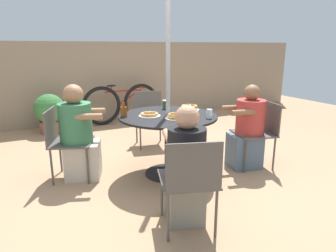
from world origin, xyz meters
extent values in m
plane|color=tan|center=(0.00, 0.00, 0.00)|extent=(12.00, 12.00, 0.00)
cube|color=gray|center=(0.00, 3.06, 0.81)|extent=(10.00, 0.06, 1.62)
cylinder|color=black|center=(0.00, 0.00, 0.01)|extent=(0.57, 0.57, 0.01)
cylinder|color=black|center=(0.00, 0.00, 0.36)|extent=(0.08, 0.08, 0.72)
cylinder|color=black|center=(0.00, 0.00, 0.73)|extent=(1.16, 1.16, 0.02)
cylinder|color=#ADADB2|center=(0.00, 0.00, 1.09)|extent=(0.05, 0.05, 2.18)
cylinder|color=#514C47|center=(0.87, -0.40, 0.22)|extent=(0.02, 0.02, 0.43)
cylinder|color=#514C47|center=(0.95, -0.01, 0.22)|extent=(0.02, 0.02, 0.43)
cylinder|color=#514C47|center=(1.25, -0.48, 0.22)|extent=(0.02, 0.02, 0.43)
cylinder|color=#514C47|center=(1.34, -0.10, 0.22)|extent=(0.02, 0.02, 0.43)
cube|color=#514C47|center=(1.10, -0.25, 0.44)|extent=(0.55, 0.55, 0.02)
cube|color=#514C47|center=(1.32, -0.30, 0.64)|extent=(0.11, 0.43, 0.39)
cube|color=slate|center=(0.99, -0.22, 0.22)|extent=(0.45, 0.42, 0.43)
cylinder|color=#B73833|center=(1.05, -0.23, 0.66)|extent=(0.36, 0.36, 0.45)
sphere|color=brown|center=(1.05, -0.23, 0.97)|extent=(0.20, 0.20, 0.20)
cylinder|color=brown|center=(0.84, -0.34, 0.76)|extent=(0.30, 0.13, 0.07)
cylinder|color=brown|center=(0.90, -0.05, 0.76)|extent=(0.30, 0.13, 0.07)
cylinder|color=#514C47|center=(0.38, 0.87, 0.22)|extent=(0.02, 0.02, 0.43)
cylinder|color=#514C47|center=(0.00, 0.95, 0.22)|extent=(0.02, 0.02, 0.43)
cylinder|color=#514C47|center=(0.47, 1.26, 0.22)|extent=(0.02, 0.02, 0.43)
cylinder|color=#514C47|center=(0.08, 1.34, 0.22)|extent=(0.02, 0.02, 0.43)
cube|color=#514C47|center=(0.23, 1.11, 0.44)|extent=(0.55, 0.55, 0.02)
cube|color=#514C47|center=(0.28, 1.33, 0.64)|extent=(0.43, 0.11, 0.39)
cylinder|color=#514C47|center=(-0.81, 0.51, 0.22)|extent=(0.02, 0.02, 0.43)
cylinder|color=#514C47|center=(-0.95, 0.14, 0.22)|extent=(0.02, 0.02, 0.43)
cylinder|color=#514C47|center=(-1.18, 0.64, 0.22)|extent=(0.02, 0.02, 0.43)
cylinder|color=#514C47|center=(-1.32, 0.27, 0.22)|extent=(0.02, 0.02, 0.43)
cube|color=#514C47|center=(-1.06, 0.39, 0.44)|extent=(0.59, 0.59, 0.02)
cube|color=#514C47|center=(-1.27, 0.46, 0.64)|extent=(0.17, 0.42, 0.39)
cube|color=beige|center=(-0.95, 0.35, 0.22)|extent=(0.49, 0.47, 0.43)
cylinder|color=#38754C|center=(-1.01, 0.37, 0.67)|extent=(0.37, 0.37, 0.47)
sphere|color=#A3704C|center=(-1.01, 0.37, 1.01)|extent=(0.23, 0.23, 0.23)
cylinder|color=#A3704C|center=(-0.78, 0.45, 0.78)|extent=(0.30, 0.16, 0.07)
cylinder|color=#A3704C|center=(-0.89, 0.16, 0.78)|extent=(0.30, 0.16, 0.07)
cylinder|color=#514C47|center=(-0.47, -0.83, 0.22)|extent=(0.02, 0.02, 0.43)
cylinder|color=#514C47|center=(-0.09, -0.95, 0.22)|extent=(0.02, 0.02, 0.43)
cylinder|color=#514C47|center=(-0.58, -1.21, 0.22)|extent=(0.02, 0.02, 0.43)
cylinder|color=#514C47|center=(-0.21, -1.33, 0.22)|extent=(0.02, 0.02, 0.43)
cube|color=#514C47|center=(-0.34, -1.08, 0.44)|extent=(0.58, 0.58, 0.02)
cube|color=#514C47|center=(-0.40, -1.29, 0.64)|extent=(0.43, 0.15, 0.39)
cube|color=gray|center=(-0.30, -0.98, 0.22)|extent=(0.40, 0.42, 0.43)
cylinder|color=black|center=(-0.32, -1.02, 0.65)|extent=(0.33, 0.33, 0.44)
sphere|color=tan|center=(-0.32, -1.02, 0.97)|extent=(0.20, 0.20, 0.20)
cylinder|color=tan|center=(-0.39, -0.81, 0.75)|extent=(0.15, 0.30, 0.07)
cylinder|color=tan|center=(-0.14, -0.89, 0.75)|extent=(0.15, 0.30, 0.07)
cylinder|color=white|center=(-0.22, 0.04, 0.75)|extent=(0.25, 0.25, 0.01)
cylinder|color=tan|center=(-0.22, 0.04, 0.76)|extent=(0.19, 0.19, 0.01)
cylinder|color=tan|center=(-0.22, 0.04, 0.77)|extent=(0.19, 0.19, 0.01)
cylinder|color=tan|center=(-0.22, 0.04, 0.78)|extent=(0.20, 0.20, 0.01)
ellipsoid|color=brown|center=(-0.22, 0.04, 0.78)|extent=(0.15, 0.14, 0.00)
cube|color=#F4E084|center=(-0.22, 0.04, 0.79)|extent=(0.02, 0.02, 0.01)
cylinder|color=white|center=(0.01, -0.20, 0.75)|extent=(0.25, 0.25, 0.01)
cylinder|color=tan|center=(0.00, -0.20, 0.76)|extent=(0.18, 0.18, 0.01)
cylinder|color=tan|center=(0.00, -0.20, 0.77)|extent=(0.19, 0.19, 0.01)
cylinder|color=tan|center=(0.01, -0.20, 0.78)|extent=(0.19, 0.19, 0.01)
cylinder|color=tan|center=(0.01, -0.19, 0.79)|extent=(0.17, 0.17, 0.01)
ellipsoid|color=brown|center=(0.01, -0.20, 0.80)|extent=(0.14, 0.13, 0.00)
cube|color=#F4E084|center=(0.01, -0.20, 0.81)|extent=(0.03, 0.03, 0.01)
cylinder|color=white|center=(0.37, 0.14, 0.75)|extent=(0.25, 0.25, 0.01)
cylinder|color=tan|center=(0.37, 0.14, 0.76)|extent=(0.19, 0.19, 0.01)
cylinder|color=tan|center=(0.37, 0.14, 0.77)|extent=(0.20, 0.20, 0.01)
cylinder|color=tan|center=(0.37, 0.14, 0.79)|extent=(0.20, 0.20, 0.01)
cylinder|color=tan|center=(0.37, 0.14, 0.80)|extent=(0.20, 0.20, 0.01)
ellipsoid|color=brown|center=(0.37, 0.14, 0.81)|extent=(0.15, 0.14, 0.00)
cube|color=#F4E084|center=(0.37, 0.13, 0.81)|extent=(0.02, 0.02, 0.01)
cylinder|color=brown|center=(-0.49, 0.15, 0.80)|extent=(0.07, 0.07, 0.12)
cylinder|color=brown|center=(-0.49, 0.15, 0.88)|extent=(0.03, 0.03, 0.05)
torus|color=brown|center=(-0.46, 0.15, 0.82)|extent=(0.06, 0.01, 0.06)
cylinder|color=#33513D|center=(0.14, 0.35, 0.79)|extent=(0.09, 0.09, 0.10)
cylinder|color=white|center=(0.14, 0.35, 0.85)|extent=(0.09, 0.09, 0.01)
cylinder|color=silver|center=(0.35, -0.34, 0.79)|extent=(0.07, 0.07, 0.10)
torus|color=black|center=(-0.15, 2.72, 0.39)|extent=(0.78, 0.10, 0.78)
torus|color=black|center=(0.70, 2.75, 0.39)|extent=(0.78, 0.10, 0.78)
cylinder|color=maroon|center=(0.28, 2.74, 0.65)|extent=(0.70, 0.06, 0.03)
cylinder|color=maroon|center=(0.45, 2.74, 0.52)|extent=(0.53, 0.06, 0.30)
cylinder|color=maroon|center=(0.07, 2.73, 0.71)|extent=(0.03, 0.03, 0.11)
ellipsoid|color=black|center=(0.07, 2.73, 0.77)|extent=(0.20, 0.08, 0.04)
cylinder|color=maroon|center=(0.66, 2.75, 0.72)|extent=(0.04, 0.44, 0.03)
cylinder|color=brown|center=(-1.13, 2.56, 0.11)|extent=(0.39, 0.39, 0.22)
sphere|color=#387538|center=(-1.13, 2.56, 0.45)|extent=(0.53, 0.53, 0.53)
camera|label=1|loc=(-1.50, -3.10, 1.53)|focal=32.00mm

